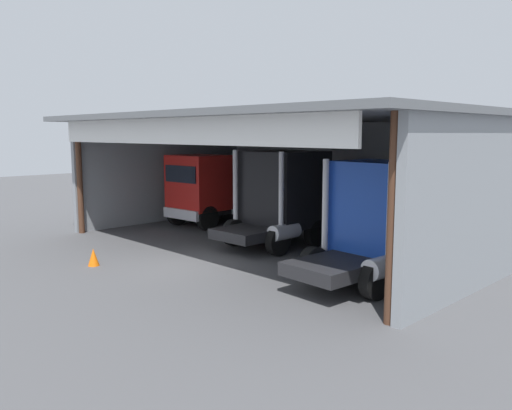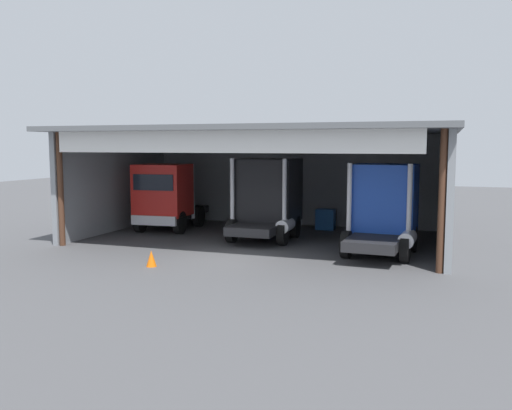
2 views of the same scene
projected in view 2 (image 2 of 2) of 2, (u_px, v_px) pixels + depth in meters
ground_plane at (227, 258)px, 20.05m from camera, size 80.00×80.00×0.00m
workshop_shed at (271, 160)px, 24.72m from camera, size 15.93×10.43×4.87m
truck_red_yard_outside at (166, 197)px, 26.37m from camera, size 2.72×5.14×3.24m
truck_black_center_left_bay at (267, 196)px, 24.02m from camera, size 2.76×4.40×3.58m
truck_blue_center_bay at (383, 207)px, 20.82m from camera, size 2.65×4.50×3.48m
oil_drum at (241, 215)px, 29.01m from camera, size 0.58×0.58×0.89m
tool_cart at (325, 219)px, 26.82m from camera, size 0.90×0.60×1.00m
traffic_cone at (151, 258)px, 18.67m from camera, size 0.36×0.36×0.56m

